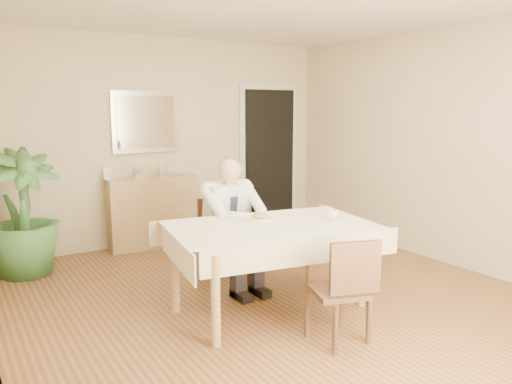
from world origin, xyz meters
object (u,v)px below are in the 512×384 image
sideboard (153,212)px  potted_palm (22,213)px  dining_table (270,234)px  seated_man (235,218)px  coffee_mug (332,214)px  chair_near (345,286)px  chair_far (222,235)px

sideboard → potted_palm: 1.57m
sideboard → potted_palm: size_ratio=0.83×
dining_table → seated_man: size_ratio=1.51×
seated_man → coffee_mug: bearing=-52.1°
chair_near → seated_man: size_ratio=0.65×
chair_far → seated_man: 0.36m
chair_far → sideboard: (-0.13, 1.56, -0.02)m
coffee_mug → sideboard: size_ratio=0.10×
dining_table → sideboard: bearing=102.5°
sideboard → potted_palm: bearing=-163.1°
chair_near → sideboard: (-0.23, 3.26, -0.01)m
chair_far → seated_man: bearing=-82.9°
chair_far → sideboard: bearing=101.9°
dining_table → chair_far: bearing=99.4°
coffee_mug → dining_table: bearing=166.8°
sideboard → coffee_mug: bearing=-69.6°
seated_man → sideboard: bearing=94.1°
chair_far → dining_table: bearing=-82.9°
seated_man → chair_far: bearing=90.0°
potted_palm → chair_near: bearing=-59.3°
seated_man → potted_palm: bearing=137.4°
dining_table → potted_palm: 2.69m
dining_table → seated_man: seated_man is taller
chair_far → seated_man: seated_man is taller
chair_near → dining_table: bearing=114.8°
coffee_mug → sideboard: bearing=105.2°
dining_table → seated_man: bearing=99.4°
coffee_mug → potted_palm: size_ratio=0.08×
coffee_mug → potted_palm: 3.16m
chair_far → coffee_mug: bearing=-53.6°
seated_man → potted_palm: potted_palm is taller
chair_far → sideboard: size_ratio=0.76×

